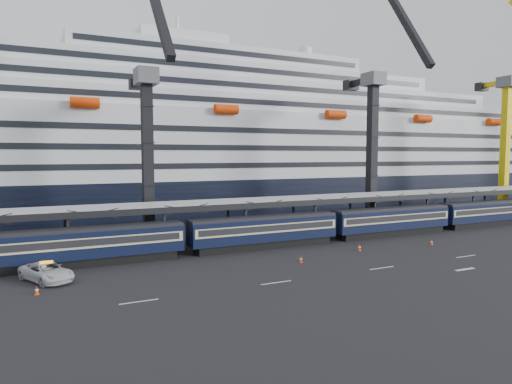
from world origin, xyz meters
TOP-DOWN VIEW (x-y plane):
  - ground at (0.00, 0.00)m, footprint 260.00×260.00m
  - lane_markings at (8.15, -5.23)m, footprint 111.00×4.27m
  - train at (-4.65, 10.00)m, footprint 133.05×3.00m
  - canopy at (0.00, 14.00)m, footprint 130.00×6.25m
  - cruise_ship at (-1.08, 45.99)m, footprint 214.09×28.84m
  - crane_dark_near at (-20.00, 18.59)m, footprint 4.50×17.75m
  - crane_dark_mid at (15.00, 17.59)m, footprint 4.50×18.24m
  - crane_yellow_near at (48.00, 18.47)m, footprint 4.50×20.12m
  - pickup_truck at (-32.22, 5.42)m, footprint 5.07×6.56m
  - traffic_cone_b at (-33.05, 1.43)m, footprint 0.37×0.37m
  - traffic_cone_c at (-8.02, 1.60)m, footprint 0.35×0.35m
  - traffic_cone_d at (1.29, 3.64)m, footprint 0.41×0.41m
  - traffic_cone_e at (11.68, 2.47)m, footprint 0.35×0.35m

SIDE VIEW (x-z plane):
  - ground at x=0.00m, z-range 0.00..0.00m
  - lane_markings at x=8.15m, z-range 0.00..0.02m
  - traffic_cone_e at x=11.68m, z-range 0.00..0.70m
  - traffic_cone_c at x=-8.02m, z-range 0.00..0.70m
  - traffic_cone_b at x=-33.05m, z-range 0.00..0.73m
  - traffic_cone_d at x=1.29m, z-range -0.01..0.81m
  - pickup_truck at x=-32.22m, z-range 0.00..1.65m
  - train at x=-4.65m, z-range 0.18..4.23m
  - canopy at x=0.00m, z-range 2.49..8.01m
  - crane_dark_near at x=-20.00m, z-range -5.61..29.47m
  - cruise_ship at x=-1.08m, z-range -4.66..29.34m
  - crane_dark_mid at x=15.00m, z-range -6.46..33.18m
  - crane_yellow_near at x=48.00m, z-range -5.84..34.32m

